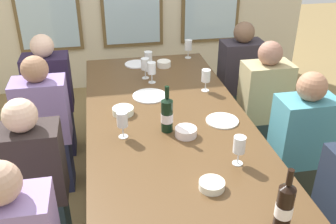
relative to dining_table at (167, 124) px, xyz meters
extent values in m
plane|color=olive|center=(0.00, 0.00, -0.68)|extent=(12.00, 12.00, 0.00)
cube|color=#533920|center=(0.00, 0.00, 0.04)|extent=(1.09, 2.38, 0.04)
cube|color=#533920|center=(-0.45, 1.10, -0.33)|extent=(0.07, 0.07, 0.70)
cube|color=#533920|center=(0.45, 1.10, -0.33)|extent=(0.07, 0.07, 0.70)
cylinder|color=white|center=(-0.10, 1.00, 0.07)|extent=(0.21, 0.21, 0.01)
cylinder|color=white|center=(0.35, -0.14, 0.07)|extent=(0.22, 0.22, 0.01)
cylinder|color=white|center=(-0.07, 0.33, 0.07)|extent=(0.26, 0.26, 0.01)
cylinder|color=black|center=(-0.04, -0.18, 0.17)|extent=(0.08, 0.08, 0.21)
cone|color=black|center=(-0.04, -0.18, 0.29)|extent=(0.08, 0.08, 0.02)
cylinder|color=black|center=(-0.04, -0.18, 0.34)|extent=(0.03, 0.03, 0.08)
cylinder|color=silver|center=(-0.04, -0.18, 0.16)|extent=(0.08, 0.08, 0.06)
cylinder|color=black|center=(0.31, -1.10, 0.17)|extent=(0.07, 0.08, 0.22)
cone|color=black|center=(0.31, -1.10, 0.29)|extent=(0.07, 0.08, 0.02)
cylinder|color=black|center=(0.31, -1.10, 0.34)|extent=(0.03, 0.03, 0.08)
cylinder|color=white|center=(0.31, -1.10, 0.16)|extent=(0.08, 0.08, 0.06)
cylinder|color=white|center=(0.08, -0.78, 0.08)|extent=(0.13, 0.13, 0.04)
cylinder|color=white|center=(0.07, -0.27, 0.09)|extent=(0.14, 0.14, 0.05)
cylinder|color=white|center=(-0.29, 0.09, 0.09)|extent=(0.15, 0.15, 0.05)
cylinder|color=white|center=(0.14, 0.91, 0.09)|extent=(0.12, 0.12, 0.05)
cylinder|color=white|center=(-0.32, -0.21, 0.07)|extent=(0.06, 0.06, 0.00)
cylinder|color=white|center=(-0.32, -0.21, 0.10)|extent=(0.01, 0.01, 0.07)
cylinder|color=white|center=(-0.32, -0.21, 0.19)|extent=(0.07, 0.07, 0.09)
cylinder|color=white|center=(-0.02, 0.58, 0.07)|extent=(0.06, 0.06, 0.00)
cylinder|color=white|center=(-0.02, 0.58, 0.10)|extent=(0.01, 0.01, 0.07)
cylinder|color=white|center=(-0.02, 0.58, 0.19)|extent=(0.07, 0.07, 0.09)
cylinder|color=maroon|center=(-0.02, 0.58, 0.15)|extent=(0.06, 0.06, 0.02)
cylinder|color=white|center=(-0.01, 0.84, 0.07)|extent=(0.06, 0.06, 0.00)
cylinder|color=white|center=(-0.01, 0.84, 0.10)|extent=(0.01, 0.01, 0.07)
cylinder|color=white|center=(-0.01, 0.84, 0.19)|extent=(0.07, 0.07, 0.09)
cylinder|color=beige|center=(-0.01, 0.84, 0.16)|extent=(0.06, 0.06, 0.04)
cylinder|color=white|center=(0.41, 1.09, 0.07)|extent=(0.06, 0.06, 0.00)
cylinder|color=white|center=(0.41, 1.09, 0.10)|extent=(0.01, 0.01, 0.07)
cylinder|color=white|center=(0.41, 1.09, 0.19)|extent=(0.07, 0.07, 0.09)
cylinder|color=white|center=(-0.06, 0.68, 0.07)|extent=(0.06, 0.06, 0.00)
cylinder|color=white|center=(-0.06, 0.68, 0.10)|extent=(0.01, 0.01, 0.07)
cylinder|color=white|center=(-0.06, 0.68, 0.19)|extent=(0.07, 0.07, 0.09)
cylinder|color=white|center=(0.29, -0.61, 0.07)|extent=(0.06, 0.06, 0.00)
cylinder|color=white|center=(0.29, -0.61, 0.10)|extent=(0.01, 0.01, 0.07)
cylinder|color=white|center=(0.29, -0.61, 0.19)|extent=(0.07, 0.07, 0.09)
cylinder|color=white|center=(0.37, 0.35, 0.07)|extent=(0.06, 0.06, 0.00)
cylinder|color=white|center=(0.37, 0.35, 0.10)|extent=(0.01, 0.01, 0.07)
cylinder|color=white|center=(0.37, 0.35, 0.19)|extent=(0.07, 0.07, 0.09)
cube|color=#25243F|center=(-0.87, 0.85, -0.45)|extent=(0.32, 0.24, 0.45)
cube|color=#271D37|center=(-0.87, 0.85, 0.01)|extent=(0.38, 0.24, 0.48)
sphere|color=beige|center=(-0.87, 0.85, 0.34)|extent=(0.19, 0.19, 0.19)
cube|color=#263532|center=(0.87, 0.90, -0.45)|extent=(0.32, 0.24, 0.45)
cube|color=#2F2A33|center=(0.87, 0.90, 0.01)|extent=(0.38, 0.24, 0.48)
sphere|color=brown|center=(0.87, 0.90, 0.34)|extent=(0.19, 0.19, 0.19)
cube|color=#223339|center=(-0.87, -0.33, -0.45)|extent=(0.32, 0.24, 0.45)
cube|color=#2F2625|center=(-0.87, -0.33, 0.01)|extent=(0.38, 0.24, 0.48)
sphere|color=beige|center=(-0.87, -0.33, 0.34)|extent=(0.19, 0.19, 0.19)
cube|color=#31372B|center=(0.87, -0.28, -0.45)|extent=(0.32, 0.24, 0.45)
cube|color=teal|center=(0.87, -0.28, 0.01)|extent=(0.38, 0.24, 0.48)
sphere|color=#A57254|center=(0.87, -0.28, 0.34)|extent=(0.19, 0.19, 0.19)
cube|color=#222442|center=(-0.87, 0.34, -0.45)|extent=(0.32, 0.24, 0.45)
cube|color=#866EB1|center=(-0.87, 0.34, 0.01)|extent=(0.38, 0.24, 0.48)
sphere|color=#9F7355|center=(-0.87, 0.34, 0.34)|extent=(0.19, 0.19, 0.19)
cube|color=#222F2F|center=(0.87, 0.34, -0.45)|extent=(0.32, 0.24, 0.45)
cube|color=tan|center=(0.87, 0.34, 0.01)|extent=(0.38, 0.24, 0.48)
sphere|color=#976856|center=(0.87, 0.34, 0.34)|extent=(0.19, 0.19, 0.19)
camera|label=1|loc=(-0.42, -2.23, 1.33)|focal=40.66mm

